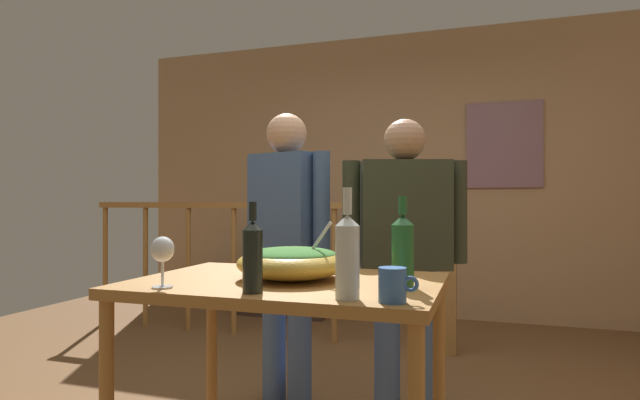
# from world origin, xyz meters

# --- Properties ---
(back_wall) EXTENTS (5.76, 0.10, 2.74)m
(back_wall) POSITION_xyz_m (0.00, 2.65, 1.37)
(back_wall) COLOR tan
(back_wall) RESTS_ON ground_plane
(framed_picture) EXTENTS (0.66, 0.03, 0.78)m
(framed_picture) POSITION_xyz_m (0.84, 2.59, 1.62)
(framed_picture) COLOR gray
(stair_railing) EXTENTS (3.15, 0.10, 1.15)m
(stair_railing) POSITION_xyz_m (-0.65, 1.46, 0.70)
(stair_railing) COLOR #9E6B33
(stair_railing) RESTS_ON ground_plane
(tv_console) EXTENTS (0.90, 0.40, 0.42)m
(tv_console) POSITION_xyz_m (-1.20, 2.30, 0.21)
(tv_console) COLOR #38281E
(tv_console) RESTS_ON ground_plane
(flat_screen_tv) EXTENTS (0.67, 0.12, 0.52)m
(flat_screen_tv) POSITION_xyz_m (-1.20, 2.27, 0.72)
(flat_screen_tv) COLOR black
(flat_screen_tv) RESTS_ON tv_console
(serving_table) EXTENTS (1.14, 0.78, 0.81)m
(serving_table) POSITION_xyz_m (-0.03, -0.56, 0.72)
(serving_table) COLOR #9E6B33
(serving_table) RESTS_ON ground_plane
(salad_bowl) EXTENTS (0.42, 0.42, 0.22)m
(salad_bowl) POSITION_xyz_m (-0.01, -0.54, 0.88)
(salad_bowl) COLOR gold
(salad_bowl) RESTS_ON serving_table
(wine_glass) EXTENTS (0.08, 0.08, 0.18)m
(wine_glass) POSITION_xyz_m (-0.36, -0.86, 0.93)
(wine_glass) COLOR silver
(wine_glass) RESTS_ON serving_table
(wine_bottle_clear) EXTENTS (0.07, 0.07, 0.34)m
(wine_bottle_clear) POSITION_xyz_m (0.29, -0.86, 0.94)
(wine_bottle_clear) COLOR silver
(wine_bottle_clear) RESTS_ON serving_table
(wine_bottle_dark) EXTENTS (0.07, 0.07, 0.29)m
(wine_bottle_dark) POSITION_xyz_m (-0.03, -0.85, 0.93)
(wine_bottle_dark) COLOR black
(wine_bottle_dark) RESTS_ON serving_table
(wine_bottle_green) EXTENTS (0.08, 0.08, 0.31)m
(wine_bottle_green) POSITION_xyz_m (0.41, -0.57, 0.94)
(wine_bottle_green) COLOR #1E5628
(wine_bottle_green) RESTS_ON serving_table
(mug_blue) EXTENTS (0.12, 0.08, 0.10)m
(mug_blue) POSITION_xyz_m (0.43, -0.86, 0.86)
(mug_blue) COLOR #3866B2
(mug_blue) RESTS_ON serving_table
(person_standing_left) EXTENTS (0.54, 0.32, 1.58)m
(person_standing_left) POSITION_xyz_m (-0.35, 0.23, 0.93)
(person_standing_left) COLOR #3D5684
(person_standing_left) RESTS_ON ground_plane
(person_standing_right) EXTENTS (0.60, 0.35, 1.52)m
(person_standing_right) POSITION_xyz_m (0.29, 0.23, 0.90)
(person_standing_right) COLOR #3D5684
(person_standing_right) RESTS_ON ground_plane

